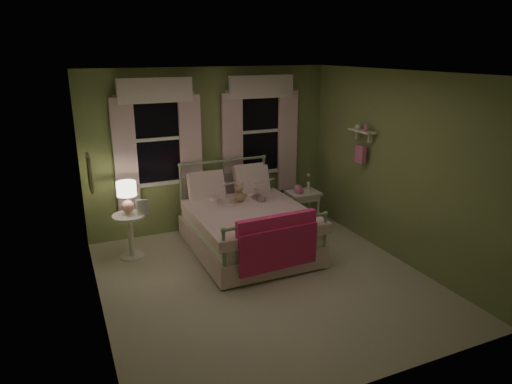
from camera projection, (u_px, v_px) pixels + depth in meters
name	position (u px, v px, depth m)	size (l,w,h in m)	color
room_shell	(266.00, 184.00, 5.50)	(4.20, 4.20, 4.20)	beige
bed	(247.00, 226.00, 6.68)	(1.58, 2.04, 1.18)	white
pink_throw	(278.00, 236.00, 5.72)	(1.10, 0.19, 0.71)	#FA317B
child_left	(218.00, 186.00, 6.79)	(0.24, 0.16, 0.66)	#F7D1DD
child_right	(252.00, 182.00, 7.00)	(0.32, 0.25, 0.67)	#F7D1DD
book_left	(224.00, 187.00, 6.55)	(0.20, 0.27, 0.03)	beige
book_right	(259.00, 185.00, 6.78)	(0.20, 0.27, 0.02)	beige
teddy_bear	(239.00, 194.00, 6.79)	(0.22, 0.17, 0.30)	tan
nightstand_left	(130.00, 230.00, 6.42)	(0.46, 0.46, 0.65)	white
table_lamp	(127.00, 194.00, 6.26)	(0.27, 0.27, 0.45)	#E09984
book_nightstand	(137.00, 215.00, 6.32)	(0.16, 0.22, 0.02)	beige
nightstand_right	(303.00, 198.00, 7.40)	(0.50, 0.40, 0.64)	white
pink_toy	(298.00, 189.00, 7.31)	(0.14, 0.19, 0.14)	pink
bud_vase	(309.00, 182.00, 7.42)	(0.06, 0.06, 0.28)	white
window_left	(158.00, 135.00, 6.85)	(1.34, 0.13, 1.96)	black
window_right	(261.00, 127.00, 7.51)	(1.34, 0.13, 1.96)	black
wall_shelf	(361.00, 143.00, 6.78)	(0.15, 0.50, 0.60)	white
framed_picture	(90.00, 173.00, 5.22)	(0.03, 0.32, 0.42)	beige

